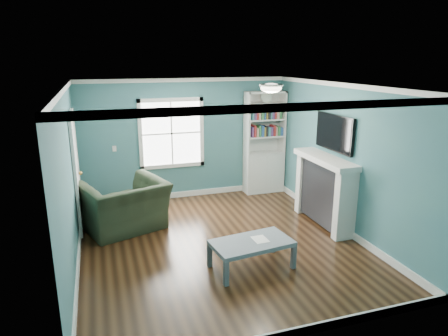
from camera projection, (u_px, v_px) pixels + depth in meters
name	position (u px, v px, depth m)	size (l,w,h in m)	color
floor	(220.00, 243.00, 6.70)	(5.00, 5.00, 0.00)	black
room_walls	(219.00, 152.00, 6.27)	(5.00, 5.00, 5.00)	#386977
trim	(220.00, 173.00, 6.37)	(4.50, 5.00, 2.60)	white
window	(172.00, 133.00, 8.50)	(1.40, 0.06, 1.50)	white
bookshelf	(264.00, 153.00, 9.08)	(0.90, 0.35, 2.31)	silver
fireplace	(324.00, 192.00, 7.32)	(0.44, 1.58, 1.30)	black
tv	(334.00, 133.00, 7.07)	(0.06, 1.10, 0.65)	black
door	(76.00, 171.00, 7.04)	(0.12, 0.98, 2.17)	silver
ceiling_fixture	(271.00, 87.00, 6.37)	(0.38, 0.38, 0.15)	white
light_switch	(114.00, 149.00, 8.21)	(0.08, 0.01, 0.12)	white
recliner	(124.00, 198.00, 7.11)	(1.37, 0.89, 1.20)	#232E1C
coffee_table	(252.00, 245.00, 5.83)	(1.23, 0.78, 0.42)	#4D545C
paper_sheet	(260.00, 239.00, 5.88)	(0.21, 0.26, 0.00)	white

